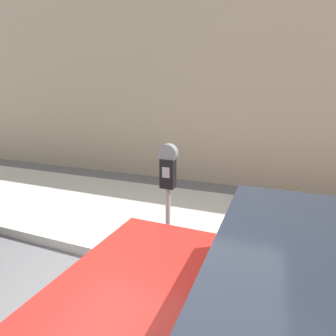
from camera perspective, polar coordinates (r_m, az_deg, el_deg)
name	(u,v)px	position (r m, az deg, el deg)	size (l,w,h in m)	color
ground_plane	(137,331)	(2.89, -6.66, -31.82)	(60.00, 60.00, 0.00)	slate
sidewalk	(199,223)	(4.53, 6.75, -11.90)	(24.00, 2.80, 0.15)	#BCB7AD
building_facade	(232,59)	(6.72, 13.84, 22.11)	(24.00, 0.30, 6.02)	tan
parking_meter	(168,178)	(3.12, 0.00, -2.27)	(0.23, 0.14, 1.45)	gray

